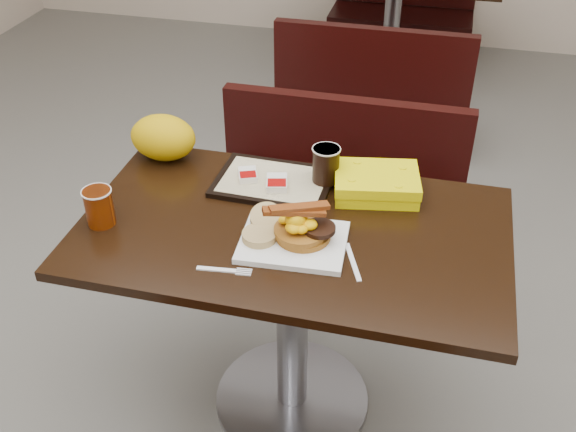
% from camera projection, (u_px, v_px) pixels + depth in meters
% --- Properties ---
extents(floor, '(6.00, 7.00, 0.01)m').
position_uv_depth(floor, '(292.00, 401.00, 2.32)').
color(floor, gray).
rests_on(floor, ground).
extents(table_near, '(1.20, 0.70, 0.75)m').
position_uv_depth(table_near, '(292.00, 323.00, 2.10)').
color(table_near, black).
rests_on(table_near, floor).
extents(bench_near_n, '(1.00, 0.46, 0.72)m').
position_uv_depth(bench_near_n, '(334.00, 204.00, 2.66)').
color(bench_near_n, black).
rests_on(bench_near_n, floor).
extents(table_far, '(1.20, 0.70, 0.75)m').
position_uv_depth(table_far, '(391.00, 33.00, 4.15)').
color(table_far, black).
rests_on(table_far, floor).
extents(bench_far_s, '(1.00, 0.46, 0.72)m').
position_uv_depth(bench_far_s, '(375.00, 81.00, 3.61)').
color(bench_far_s, black).
rests_on(bench_far_s, floor).
extents(bench_far_n, '(1.00, 0.46, 0.72)m').
position_uv_depth(bench_far_n, '(402.00, 0.00, 4.72)').
color(bench_far_n, black).
rests_on(bench_far_n, floor).
extents(platter, '(0.30, 0.24, 0.02)m').
position_uv_depth(platter, '(293.00, 242.00, 1.81)').
color(platter, white).
rests_on(platter, table_near).
extents(pancake_stack, '(0.18, 0.18, 0.03)m').
position_uv_depth(pancake_stack, '(303.00, 232.00, 1.81)').
color(pancake_stack, brown).
rests_on(pancake_stack, platter).
extents(sausage_patty, '(0.09, 0.09, 0.01)m').
position_uv_depth(sausage_patty, '(320.00, 228.00, 1.79)').
color(sausage_patty, black).
rests_on(sausage_patty, pancake_stack).
extents(scrambled_eggs, '(0.11, 0.09, 0.05)m').
position_uv_depth(scrambled_eggs, '(296.00, 221.00, 1.78)').
color(scrambled_eggs, orange).
rests_on(scrambled_eggs, pancake_stack).
extents(bacon_strips, '(0.18, 0.13, 0.01)m').
position_uv_depth(bacon_strips, '(294.00, 211.00, 1.76)').
color(bacon_strips, '#461005').
rests_on(bacon_strips, scrambled_eggs).
extents(muffin_bottom, '(0.10, 0.10, 0.02)m').
position_uv_depth(muffin_bottom, '(259.00, 236.00, 1.80)').
color(muffin_bottom, tan).
rests_on(muffin_bottom, platter).
extents(muffin_top, '(0.12, 0.12, 0.05)m').
position_uv_depth(muffin_top, '(267.00, 218.00, 1.85)').
color(muffin_top, tan).
rests_on(muffin_top, platter).
extents(coffee_cup_near, '(0.09, 0.09, 0.11)m').
position_uv_depth(coffee_cup_near, '(99.00, 207.00, 1.87)').
color(coffee_cup_near, '#8E3305').
rests_on(coffee_cup_near, table_near).
extents(fork, '(0.15, 0.04, 0.00)m').
position_uv_depth(fork, '(216.00, 270.00, 1.73)').
color(fork, white).
rests_on(fork, table_near).
extents(knife, '(0.07, 0.15, 0.00)m').
position_uv_depth(knife, '(353.00, 262.00, 1.76)').
color(knife, white).
rests_on(knife, table_near).
extents(condiment_syrup, '(0.04, 0.03, 0.01)m').
position_uv_depth(condiment_syrup, '(294.00, 208.00, 1.95)').
color(condiment_syrup, '#B02007').
rests_on(condiment_syrup, table_near).
extents(condiment_ketchup, '(0.05, 0.04, 0.01)m').
position_uv_depth(condiment_ketchup, '(282.00, 202.00, 1.98)').
color(condiment_ketchup, '#8C0504').
rests_on(condiment_ketchup, table_near).
extents(tray, '(0.36, 0.26, 0.02)m').
position_uv_depth(tray, '(274.00, 182.00, 2.06)').
color(tray, black).
rests_on(tray, table_near).
extents(hashbrown_sleeve_left, '(0.08, 0.09, 0.02)m').
position_uv_depth(hashbrown_sleeve_left, '(248.00, 175.00, 2.06)').
color(hashbrown_sleeve_left, silver).
rests_on(hashbrown_sleeve_left, tray).
extents(hashbrown_sleeve_right, '(0.08, 0.10, 0.02)m').
position_uv_depth(hashbrown_sleeve_right, '(277.00, 183.00, 2.02)').
color(hashbrown_sleeve_right, silver).
rests_on(hashbrown_sleeve_right, tray).
extents(coffee_cup_far, '(0.08, 0.08, 0.11)m').
position_uv_depth(coffee_cup_far, '(326.00, 165.00, 2.02)').
color(coffee_cup_far, black).
rests_on(coffee_cup_far, tray).
extents(clamshell, '(0.28, 0.23, 0.07)m').
position_uv_depth(clamshell, '(376.00, 184.00, 2.00)').
color(clamshell, '#E7D903').
rests_on(clamshell, table_near).
extents(paper_bag, '(0.24, 0.19, 0.15)m').
position_uv_depth(paper_bag, '(163.00, 137.00, 2.15)').
color(paper_bag, '#E3B907').
rests_on(paper_bag, table_near).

